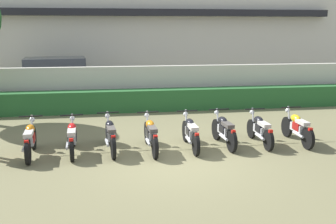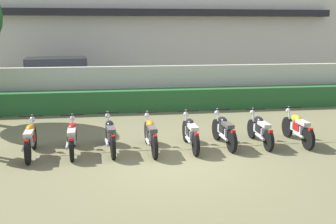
# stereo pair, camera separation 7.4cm
# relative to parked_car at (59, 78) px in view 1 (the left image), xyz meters

# --- Properties ---
(ground) EXTENTS (60.00, 60.00, 0.00)m
(ground) POSITION_rel_parked_car_xyz_m (3.86, -9.46, -0.94)
(ground) COLOR olive
(building) EXTENTS (25.30, 6.50, 7.61)m
(building) POSITION_rel_parked_car_xyz_m (3.86, 5.72, 2.87)
(building) COLOR beige
(building) RESTS_ON ground
(compound_wall) EXTENTS (24.03, 0.30, 1.71)m
(compound_wall) POSITION_rel_parked_car_xyz_m (3.86, -2.72, -0.08)
(compound_wall) COLOR beige
(compound_wall) RESTS_ON ground
(hedge_row) EXTENTS (19.23, 0.70, 0.85)m
(hedge_row) POSITION_rel_parked_car_xyz_m (3.86, -3.42, -0.51)
(hedge_row) COLOR #28602D
(hedge_row) RESTS_ON ground
(parked_car) EXTENTS (4.67, 2.46, 1.89)m
(parked_car) POSITION_rel_parked_car_xyz_m (0.00, 0.00, 0.00)
(parked_car) COLOR #9EA3A8
(parked_car) RESTS_ON ground
(motorcycle_in_row_0) EXTENTS (0.60, 1.88, 0.97)m
(motorcycle_in_row_0) POSITION_rel_parked_car_xyz_m (0.25, -8.50, -0.48)
(motorcycle_in_row_0) COLOR black
(motorcycle_in_row_0) RESTS_ON ground
(motorcycle_in_row_1) EXTENTS (0.60, 1.83, 0.95)m
(motorcycle_in_row_1) POSITION_rel_parked_car_xyz_m (1.29, -8.43, -0.49)
(motorcycle_in_row_1) COLOR black
(motorcycle_in_row_1) RESTS_ON ground
(motorcycle_in_row_2) EXTENTS (0.60, 1.93, 0.98)m
(motorcycle_in_row_2) POSITION_rel_parked_car_xyz_m (2.28, -8.40, -0.48)
(motorcycle_in_row_2) COLOR black
(motorcycle_in_row_2) RESTS_ON ground
(motorcycle_in_row_3) EXTENTS (0.60, 1.95, 0.97)m
(motorcycle_in_row_3) POSITION_rel_parked_car_xyz_m (3.34, -8.51, -0.48)
(motorcycle_in_row_3) COLOR black
(motorcycle_in_row_3) RESTS_ON ground
(motorcycle_in_row_4) EXTENTS (0.60, 1.90, 0.96)m
(motorcycle_in_row_4) POSITION_rel_parked_car_xyz_m (4.44, -8.44, -0.49)
(motorcycle_in_row_4) COLOR black
(motorcycle_in_row_4) RESTS_ON ground
(motorcycle_in_row_5) EXTENTS (0.60, 1.82, 0.96)m
(motorcycle_in_row_5) POSITION_rel_parked_car_xyz_m (5.40, -8.36, -0.49)
(motorcycle_in_row_5) COLOR black
(motorcycle_in_row_5) RESTS_ON ground
(motorcycle_in_row_6) EXTENTS (0.60, 1.81, 0.94)m
(motorcycle_in_row_6) POSITION_rel_parked_car_xyz_m (6.45, -8.37, -0.50)
(motorcycle_in_row_6) COLOR black
(motorcycle_in_row_6) RESTS_ON ground
(motorcycle_in_row_7) EXTENTS (0.60, 1.87, 0.96)m
(motorcycle_in_row_7) POSITION_rel_parked_car_xyz_m (7.56, -8.40, -0.49)
(motorcycle_in_row_7) COLOR black
(motorcycle_in_row_7) RESTS_ON ground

